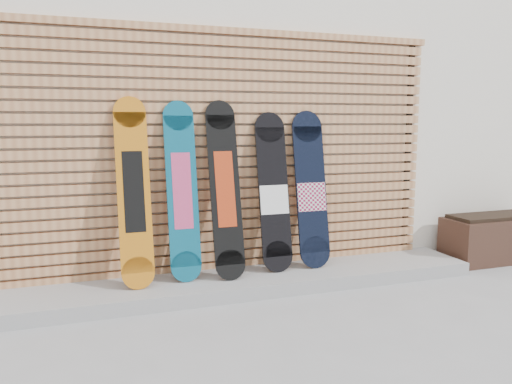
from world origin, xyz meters
The scene contains 10 objects.
ground centered at (0.00, 0.00, 0.00)m, with size 80.00×80.00×0.00m, color gray.
building centered at (0.50, 3.50, 1.80)m, with size 12.00×5.00×3.60m, color white.
concrete_step centered at (-0.15, 0.68, 0.06)m, with size 4.60×0.70×0.12m, color gray.
slat_wall centered at (-0.15, 0.97, 1.21)m, with size 4.26×0.08×2.29m.
planter_box centered at (2.78, 0.67, 0.25)m, with size 1.11×0.46×0.50m.
snowboard_0 centered at (-0.95, 0.76, 0.90)m, with size 0.27×0.37×1.57m.
snowboard_1 centered at (-0.54, 0.79, 0.89)m, with size 0.26×0.31×1.53m.
snowboard_2 centered at (-0.17, 0.75, 0.89)m, with size 0.27×0.39×1.54m.
snowboard_3 centered at (0.30, 0.79, 0.83)m, with size 0.28×0.30×1.44m.
snowboard_4 centered at (0.68, 0.79, 0.84)m, with size 0.30×0.30×1.46m.
Camera 1 is at (-1.31, -3.41, 1.47)m, focal length 35.00 mm.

